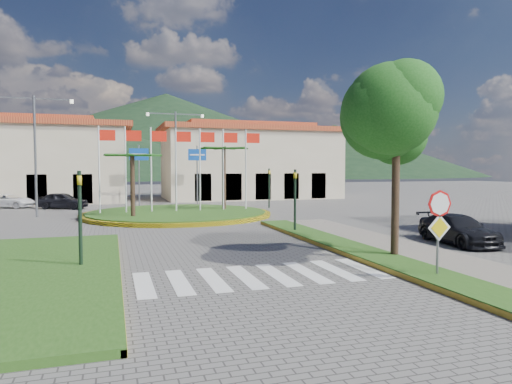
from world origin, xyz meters
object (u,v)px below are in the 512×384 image
object	(u,v)px
stop_sign	(439,219)
car_side_right	(458,229)
car_dark_b	(260,193)
white_van	(8,201)
car_dark_a	(62,200)
roundabout_island	(177,213)
deciduous_tree	(397,115)

from	to	relation	value
stop_sign	car_side_right	xyz separation A→B (m)	(5.16, 5.04, -1.17)
stop_sign	car_dark_b	distance (m)	34.66
white_van	car_dark_a	size ratio (longest dim) A/B	1.04
stop_sign	car_side_right	bearing A→B (deg)	44.30
roundabout_island	white_van	world-z (taller)	roundabout_island
white_van	car_dark_a	distance (m)	4.82
roundabout_island	car_dark_a	size ratio (longest dim) A/B	3.26
roundabout_island	stop_sign	world-z (taller)	roundabout_island
roundabout_island	car_dark_b	xyz separation A→B (m)	(10.48, 14.14, 0.46)
roundabout_island	white_van	bearing A→B (deg)	140.23
roundabout_island	car_side_right	bearing A→B (deg)	-56.16
roundabout_island	white_van	size ratio (longest dim) A/B	3.13
deciduous_tree	car_side_right	bearing A→B (deg)	23.67
roundabout_island	car_dark_a	xyz separation A→B (m)	(-8.00, 8.00, 0.49)
roundabout_island	car_dark_b	size ratio (longest dim) A/B	3.26
white_van	car_dark_b	xyz separation A→B (m)	(22.76, 3.93, 0.08)
roundabout_island	deciduous_tree	world-z (taller)	deciduous_tree
stop_sign	deciduous_tree	xyz separation A→B (m)	(0.60, 3.04, 3.38)
car_dark_a	car_dark_b	world-z (taller)	car_dark_a
deciduous_tree	car_side_right	distance (m)	6.75
car_dark_b	car_side_right	distance (m)	29.15
car_dark_a	car_side_right	xyz separation A→B (m)	(18.06, -23.00, -0.04)
roundabout_island	car_dark_b	world-z (taller)	roundabout_island
car_dark_a	roundabout_island	bearing A→B (deg)	-113.03
car_side_right	roundabout_island	bearing A→B (deg)	129.64
roundabout_island	deciduous_tree	distance (m)	18.55
deciduous_tree	car_dark_a	size ratio (longest dim) A/B	1.75
deciduous_tree	car_dark_b	bearing A→B (deg)	80.90
stop_sign	car_dark_a	size ratio (longest dim) A/B	0.68
car_side_right	white_van	bearing A→B (deg)	137.33
car_dark_b	car_side_right	world-z (taller)	car_dark_b
deciduous_tree	white_van	distance (m)	32.83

